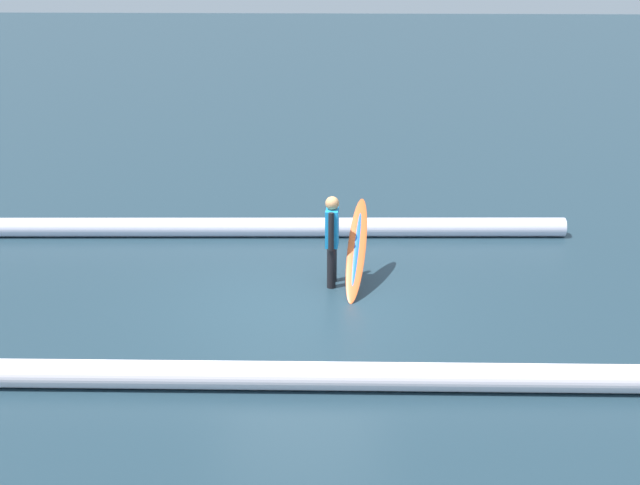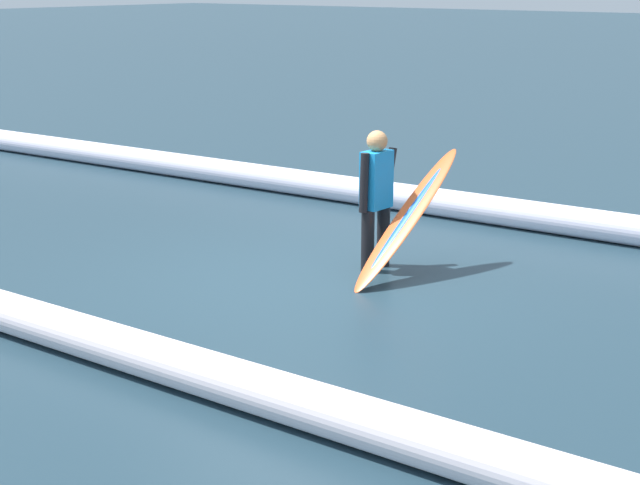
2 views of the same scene
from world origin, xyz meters
name	(u,v)px [view 2 (image 2 of 2)]	position (x,y,z in m)	size (l,w,h in m)	color
ground_plane	(284,283)	(0.00, 0.00, 0.00)	(151.41, 151.41, 0.00)	#203744
surfer	(376,193)	(-0.45, -0.99, 0.83)	(0.22, 0.61, 1.49)	black
surfboard	(407,218)	(-0.85, -0.97, 0.62)	(0.45, 1.66, 1.27)	#E55926
wave_crest_foreground	(278,179)	(2.85, -3.33, 0.18)	(0.36, 0.36, 15.37)	white
wave_crest_midground	(115,346)	(-0.33, 2.52, 0.18)	(0.36, 0.36, 19.34)	white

